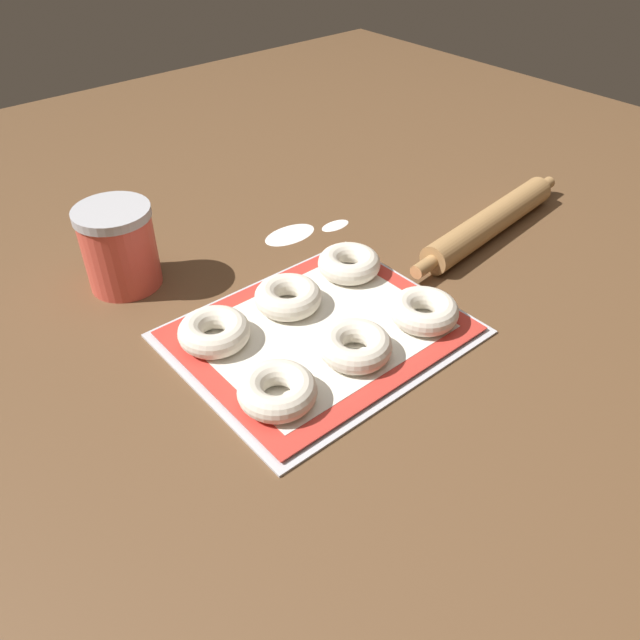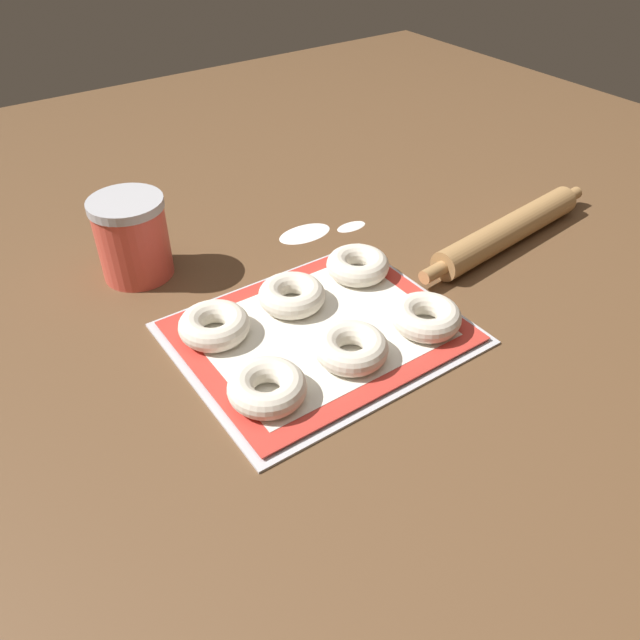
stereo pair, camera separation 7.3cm
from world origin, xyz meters
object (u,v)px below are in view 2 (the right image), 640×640
at_px(flour_canister, 132,238).
at_px(baking_tray, 320,333).
at_px(bagel_front_center, 352,347).
at_px(bagel_back_center, 290,296).
at_px(bagel_back_right, 358,265).
at_px(rolling_pin, 508,231).
at_px(bagel_front_right, 426,317).
at_px(bagel_front_left, 267,387).
at_px(bagel_back_left, 214,325).

bearing_deg(flour_canister, baking_tray, -63.20).
height_order(bagel_front_center, bagel_back_center, same).
distance_m(bagel_front_center, bagel_back_right, 0.23).
bearing_deg(bagel_back_center, bagel_back_right, 3.51).
bearing_deg(bagel_front_center, baking_tray, 90.92).
relative_size(bagel_front_center, rolling_pin, 0.23).
bearing_deg(flour_canister, bagel_front_center, -67.75).
bearing_deg(bagel_front_right, bagel_front_left, 178.38).
distance_m(baking_tray, bagel_front_right, 0.17).
xyz_separation_m(flour_canister, rolling_pin, (0.63, -0.31, -0.05)).
bearing_deg(bagel_front_left, bagel_back_left, 88.76).
relative_size(bagel_front_right, bagel_back_left, 1.00).
height_order(bagel_front_right, rolling_pin, rolling_pin).
distance_m(bagel_front_right, rolling_pin, 0.34).
distance_m(baking_tray, bagel_front_left, 0.17).
bearing_deg(baking_tray, bagel_back_center, 92.49).
bearing_deg(bagel_front_center, bagel_back_right, 50.17).
height_order(bagel_front_left, flour_canister, flour_canister).
distance_m(bagel_front_left, bagel_front_right, 0.29).
bearing_deg(bagel_back_right, bagel_back_left, -178.60).
distance_m(bagel_back_right, rolling_pin, 0.32).
height_order(baking_tray, bagel_front_right, bagel_front_right).
xyz_separation_m(bagel_back_right, rolling_pin, (0.32, -0.07, -0.00)).
distance_m(bagel_front_center, bagel_front_right, 0.14).
xyz_separation_m(bagel_front_center, bagel_back_center, (-0.00, 0.16, 0.00)).
relative_size(bagel_front_left, flour_canister, 0.75).
xyz_separation_m(baking_tray, bagel_back_left, (-0.14, 0.08, 0.03)).
distance_m(bagel_back_center, rolling_pin, 0.47).
bearing_deg(rolling_pin, flour_canister, 153.60).
bearing_deg(bagel_back_right, bagel_front_left, -149.42).
xyz_separation_m(bagel_front_center, bagel_back_right, (0.14, 0.17, 0.00)).
bearing_deg(rolling_pin, bagel_back_right, 167.67).
height_order(baking_tray, flour_canister, flour_canister).
height_order(bagel_front_center, rolling_pin, rolling_pin).
bearing_deg(bagel_back_right, rolling_pin, -12.33).
height_order(bagel_front_left, bagel_front_center, same).
xyz_separation_m(bagel_back_left, rolling_pin, (0.61, -0.06, -0.00)).
relative_size(bagel_back_right, flour_canister, 0.75).
bearing_deg(flour_canister, bagel_front_right, -53.66).
xyz_separation_m(baking_tray, bagel_back_right, (0.15, 0.09, 0.03)).
bearing_deg(bagel_front_left, flour_canister, 93.05).
distance_m(bagel_back_right, flour_canister, 0.40).
distance_m(bagel_front_right, bagel_back_right, 0.18).
relative_size(bagel_front_center, bagel_back_right, 1.00).
bearing_deg(bagel_back_center, flour_canister, 123.21).
bearing_deg(bagel_front_left, bagel_front_right, -1.62).
xyz_separation_m(bagel_front_right, bagel_back_right, (0.00, 0.18, 0.00)).
height_order(bagel_front_center, bagel_front_right, same).
xyz_separation_m(bagel_back_center, flour_canister, (-0.17, 0.25, 0.04)).
distance_m(bagel_back_left, bagel_back_center, 0.14).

